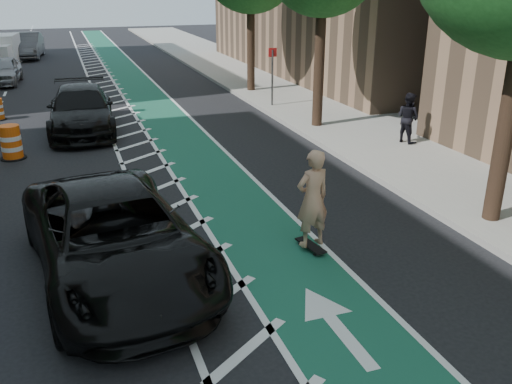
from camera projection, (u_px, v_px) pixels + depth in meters
name	position (u px, v px, depth m)	size (l,w,h in m)	color
ground	(118.00, 275.00, 9.77)	(120.00, 120.00, 0.00)	black
bike_lane	(173.00, 129.00, 19.49)	(2.00, 90.00, 0.01)	#185741
buffer_strip	(131.00, 133.00, 19.03)	(1.40, 90.00, 0.01)	silver
sidewalk_right	(335.00, 114.00, 21.49)	(5.00, 90.00, 0.15)	gray
curb_right	(277.00, 118.00, 20.73)	(0.12, 90.00, 0.16)	gray
sign_post	(272.00, 76.00, 22.20)	(0.35, 0.08, 2.47)	#4C4C4C
skateboard	(311.00, 246.00, 10.69)	(0.36, 0.83, 0.11)	black
skateboarder	(313.00, 199.00, 10.33)	(0.71, 0.47, 1.95)	tan
suv_near	(114.00, 236.00, 9.46)	(2.63, 5.71, 1.59)	black
suv_far	(81.00, 110.00, 18.95)	(2.16, 5.32, 1.55)	black
car_silver	(2.00, 70.00, 27.97)	(1.63, 4.05, 1.38)	#939297
car_grey	(27.00, 46.00, 37.47)	(1.81, 5.20, 1.71)	#4E4F53
pedestrian	(408.00, 118.00, 17.13)	(0.77, 0.60, 1.59)	black
box_truck	(0.00, 52.00, 34.28)	(2.38, 4.57, 1.83)	white
barrel_a	(11.00, 143.00, 16.07)	(0.75, 0.75, 1.02)	#F0570C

